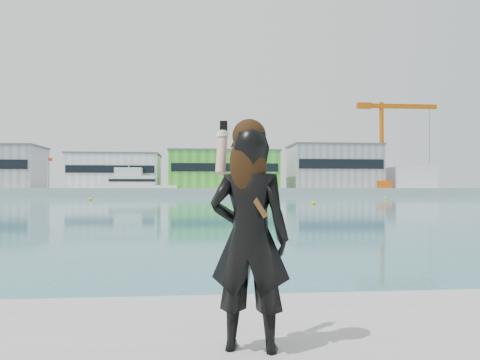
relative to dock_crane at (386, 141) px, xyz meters
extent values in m
cube|color=#9E9E99|center=(-53.20, 8.00, -14.07)|extent=(320.00, 40.00, 2.00)
cube|color=silver|center=(-75.20, 6.00, -8.57)|extent=(24.00, 15.00, 9.00)
cube|color=black|center=(-75.20, -1.60, -8.12)|extent=(22.80, 0.20, 1.98)
cube|color=#59595B|center=(-75.20, 6.00, -3.82)|extent=(24.48, 15.30, 0.50)
cube|color=green|center=(-45.20, 6.00, -8.07)|extent=(30.00, 16.00, 10.00)
cube|color=black|center=(-45.20, -2.10, -7.57)|extent=(28.50, 0.20, 2.20)
cube|color=#59595B|center=(-45.20, 6.00, -2.82)|extent=(30.60, 16.32, 0.50)
cube|color=gray|center=(-13.20, 6.00, -7.07)|extent=(25.00, 15.00, 12.00)
cube|color=black|center=(-13.20, -1.60, -6.47)|extent=(23.75, 0.20, 2.64)
cube|color=#59595B|center=(-13.20, 6.00, -0.82)|extent=(25.50, 15.30, 0.50)
cube|color=silver|center=(8.80, 4.00, -10.07)|extent=(12.00, 10.00, 6.00)
cube|color=#DD590D|center=(-1.20, 0.00, -12.07)|extent=(4.00, 4.00, 2.00)
cylinder|color=#DD590D|center=(-1.20, 0.00, -0.07)|extent=(1.20, 1.20, 22.00)
cube|color=#DD590D|center=(4.80, 0.00, 9.93)|extent=(20.00, 1.20, 1.20)
cube|color=#DD590D|center=(-6.20, 0.00, 9.93)|extent=(4.00, 1.60, 1.60)
cylinder|color=black|center=(12.80, 0.00, 1.93)|extent=(0.10, 0.10, 16.00)
cylinder|color=silver|center=(-91.20, -1.00, -9.07)|extent=(0.16, 0.16, 8.00)
cube|color=red|center=(-90.60, -1.00, -5.67)|extent=(1.20, 0.04, 0.80)
cylinder|color=silver|center=(-31.20, -1.00, -9.07)|extent=(0.16, 0.16, 8.00)
cube|color=red|center=(-30.60, -1.00, -5.67)|extent=(1.20, 0.04, 0.80)
cube|color=silver|center=(-67.77, -4.84, -13.72)|extent=(20.32, 6.01, 2.70)
cube|color=silver|center=(-68.90, -4.86, -11.13)|extent=(11.32, 4.94, 2.47)
cube|color=silver|center=(-70.02, -4.88, -8.89)|extent=(6.81, 3.95, 2.02)
cube|color=black|center=(-68.90, -4.86, -11.13)|extent=(11.55, 5.05, 0.67)
cylinder|color=silver|center=(-70.02, -4.88, -6.75)|extent=(0.18, 0.18, 2.25)
sphere|color=#DAC50B|center=(-18.90, -44.50, -15.07)|extent=(0.50, 0.50, 0.50)
sphere|color=#DAC50B|center=(-70.15, -47.86, -15.07)|extent=(0.50, 0.50, 0.50)
sphere|color=#DAC50B|center=(-38.91, -70.53, -15.07)|extent=(0.50, 0.50, 0.50)
imported|color=black|center=(-52.79, -122.74, -13.49)|extent=(0.64, 0.50, 1.56)
sphere|color=black|center=(-52.80, -122.76, -12.76)|extent=(0.24, 0.24, 0.24)
ellipsoid|color=black|center=(-52.81, -122.80, -12.96)|extent=(0.26, 0.14, 0.42)
cylinder|color=tan|center=(-52.98, -122.59, -12.86)|extent=(0.11, 0.19, 0.34)
cylinder|color=white|center=(-52.97, -122.55, -12.73)|extent=(0.09, 0.09, 0.03)
cube|color=black|center=(-52.96, -122.51, -12.68)|extent=(0.06, 0.03, 0.11)
cube|color=#4C2D14|center=(-52.78, -122.83, -13.17)|extent=(0.22, 0.07, 0.32)
camera|label=1|loc=(-53.18, -126.01, -13.13)|focal=35.00mm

